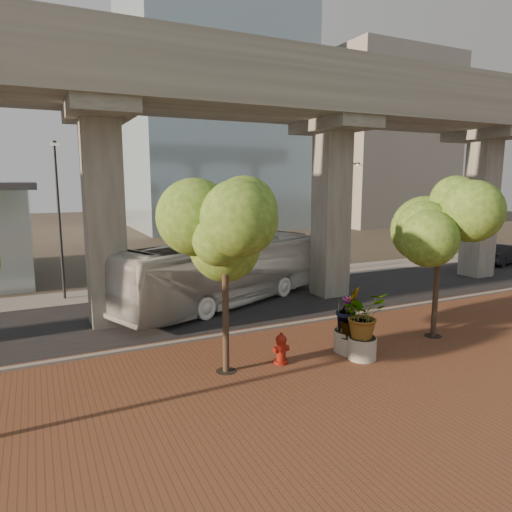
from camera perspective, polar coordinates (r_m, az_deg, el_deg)
name	(u,v)px	position (r m, az deg, el deg)	size (l,w,h in m)	color
ground	(248,318)	(21.75, -1.02, -7.78)	(160.00, 160.00, 0.00)	#3D352C
brick_plaza	(354,385)	(15.33, 12.13, -15.53)	(70.00, 13.00, 0.06)	brown
asphalt_road	(231,307)	(23.49, -3.09, -6.41)	(90.00, 8.00, 0.04)	black
curb_strip	(267,329)	(20.01, 1.41, -9.09)	(70.00, 0.25, 0.16)	gray
far_sidewalk	(197,285)	(28.49, -7.39, -3.61)	(90.00, 3.00, 0.06)	gray
transit_viaduct	(230,163)	(22.61, -3.25, 11.59)	(72.00, 5.60, 12.40)	#9C9A8E
midrise_block	(377,142)	(72.25, 14.95, 13.60)	(18.00, 16.00, 24.00)	gray
transit_bus	(223,272)	(23.63, -4.10, -2.00)	(2.96, 12.59, 3.51)	silver
parked_car	(503,254)	(39.90, 28.48, 0.17)	(1.64, 4.73, 1.56)	black
fire_hydrant	(281,349)	(16.37, 3.16, -11.50)	(0.56, 0.50, 1.12)	maroon
planter_front	(363,318)	(16.87, 13.25, -7.56)	(2.28, 2.28, 2.51)	gray
planter_right	(351,320)	(17.31, 11.79, -7.81)	(2.02, 2.02, 2.16)	gray
planter_left	(348,312)	(17.50, 11.44, -6.87)	(2.28, 2.28, 2.51)	#B0AC9F
street_tree_near_west	(225,240)	(14.74, -3.93, 2.05)	(3.85, 3.85, 6.26)	#483929
street_tree_near_east	(441,220)	(19.60, 22.07, 4.18)	(4.38, 4.38, 6.83)	#483929
streetlamp_west	(59,210)	(26.31, -23.43, 5.27)	(0.41, 1.21, 8.35)	#2E2E33
streetlamp_east	(350,209)	(33.09, 11.68, 5.79)	(0.38, 1.10, 7.58)	#2C2D31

